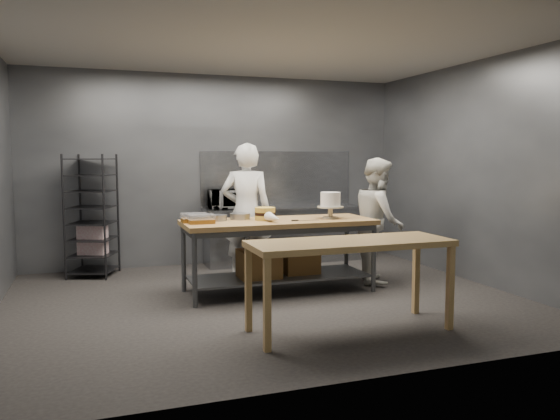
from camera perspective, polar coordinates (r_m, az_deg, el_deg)
name	(u,v)px	position (r m, az deg, el deg)	size (l,w,h in m)	color
ground	(266,300)	(6.64, -1.47, -9.35)	(6.00, 6.00, 0.00)	black
back_wall	(219,170)	(8.83, -6.44, 4.18)	(6.00, 0.04, 3.00)	#4C4F54
work_table	(278,247)	(6.90, -0.23, -3.91)	(2.40, 0.90, 0.92)	olive
near_counter	(350,249)	(5.38, 7.36, -4.07)	(2.00, 0.70, 0.90)	olive
back_counter	(284,234)	(8.89, 0.40, -2.56)	(2.60, 0.60, 0.90)	slate
splashback_panel	(278,179)	(9.09, -0.23, 3.30)	(2.60, 0.02, 0.90)	slate
speed_rack	(92,217)	(8.26, -19.05, -0.67)	(0.79, 0.82, 1.75)	black
chef_behind	(246,212)	(7.54, -3.55, -0.23)	(0.69, 0.45, 1.90)	white
chef_right	(378,220)	(7.57, 10.25, -1.04)	(0.83, 0.64, 1.70)	silver
microwave	(227,199)	(8.56, -5.58, 1.12)	(0.54, 0.37, 0.30)	black
frosted_cake_stand	(330,202)	(7.03, 5.30, 0.88)	(0.34, 0.34, 0.34)	#B1A78D
layer_cake	(265,214)	(6.83, -1.58, -0.39)	(0.26, 0.26, 0.16)	gold
cake_pans	(219,218)	(6.82, -6.42, -0.79)	(0.80, 0.38, 0.07)	gray
piping_bag	(274,218)	(6.56, -0.64, -0.82)	(0.12, 0.12, 0.38)	white
offset_spatula	(302,220)	(6.77, 2.26, -1.09)	(0.36, 0.02, 0.02)	slate
pastry_clamshells	(198,218)	(6.63, -8.60, -0.85)	(0.37, 0.38, 0.11)	#8C5B1C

